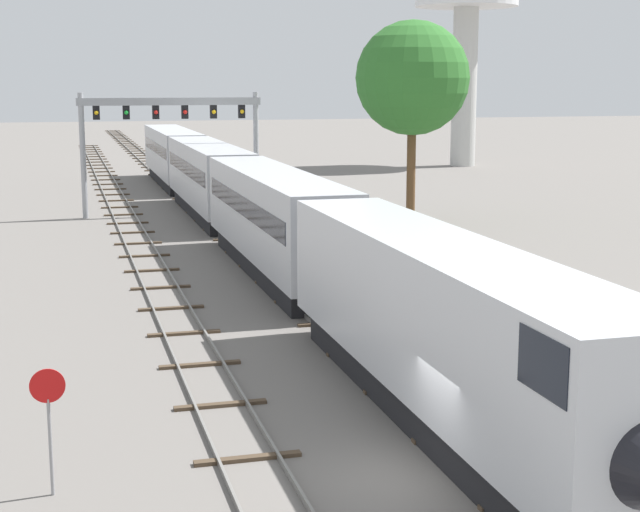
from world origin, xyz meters
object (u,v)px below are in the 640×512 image
object	(u,v)px
signal_gantry	(171,125)
trackside_tree_left	(413,78)
stop_sign	(49,414)
passenger_train	(234,194)

from	to	relation	value
signal_gantry	trackside_tree_left	world-z (taller)	trackside_tree_left
stop_sign	trackside_tree_left	world-z (taller)	trackside_tree_left
signal_gantry	stop_sign	xyz separation A→B (m)	(-7.75, -44.07, -4.16)
passenger_train	trackside_tree_left	bearing A→B (deg)	16.39
passenger_train	stop_sign	size ratio (longest dim) A/B	28.30
passenger_train	stop_sign	bearing A→B (deg)	-106.81
passenger_train	stop_sign	distance (m)	34.59
signal_gantry	trackside_tree_left	xyz separation A→B (m)	(14.23, -7.44, 3.03)
trackside_tree_left	passenger_train	bearing A→B (deg)	-163.61
signal_gantry	trackside_tree_left	size ratio (longest dim) A/B	0.96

